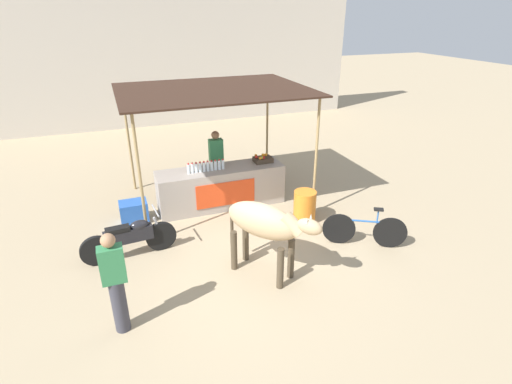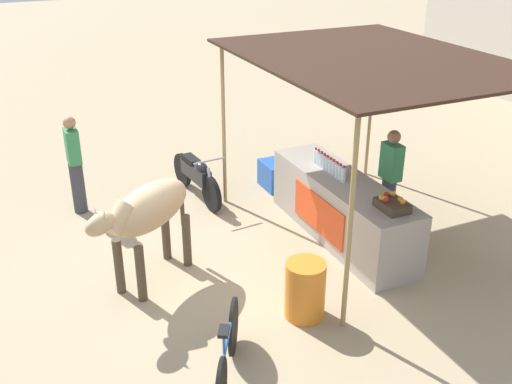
# 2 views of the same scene
# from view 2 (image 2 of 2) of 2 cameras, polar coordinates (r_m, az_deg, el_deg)

# --- Properties ---
(ground_plane) EXTENTS (60.00, 60.00, 0.00)m
(ground_plane) POSITION_cam_2_polar(r_m,az_deg,el_deg) (8.48, -4.81, -7.29)
(ground_plane) COLOR tan
(stall_counter) EXTENTS (3.00, 0.82, 0.96)m
(stall_counter) POSITION_cam_2_polar(r_m,az_deg,el_deg) (9.10, 8.16, -1.59)
(stall_counter) COLOR #9E9389
(stall_counter) RESTS_ON ground
(stall_awning) EXTENTS (4.20, 3.20, 2.75)m
(stall_awning) POSITION_cam_2_polar(r_m,az_deg,el_deg) (8.54, 10.81, 11.85)
(stall_awning) COLOR #382319
(stall_awning) RESTS_ON ground
(water_bottle_row) EXTENTS (0.88, 0.07, 0.25)m
(water_bottle_row) POSITION_cam_2_polar(r_m,az_deg,el_deg) (9.10, 6.97, 2.60)
(water_bottle_row) COLOR silver
(water_bottle_row) RESTS_ON stall_counter
(fruit_crate) EXTENTS (0.44, 0.32, 0.18)m
(fruit_crate) POSITION_cam_2_polar(r_m,az_deg,el_deg) (8.10, 12.82, -1.15)
(fruit_crate) COLOR #3F3326
(fruit_crate) RESTS_ON stall_counter
(vendor_behind_counter) EXTENTS (0.34, 0.22, 1.65)m
(vendor_behind_counter) POSITION_cam_2_polar(r_m,az_deg,el_deg) (9.27, 12.60, 1.07)
(vendor_behind_counter) COLOR #383842
(vendor_behind_counter) RESTS_ON ground
(cooler_box) EXTENTS (0.60, 0.44, 0.48)m
(cooler_box) POSITION_cam_2_polar(r_m,az_deg,el_deg) (10.78, 1.84, 1.64)
(cooler_box) COLOR blue
(cooler_box) RESTS_ON ground
(water_barrel) EXTENTS (0.50, 0.50, 0.74)m
(water_barrel) POSITION_cam_2_polar(r_m,az_deg,el_deg) (7.39, 4.70, -9.27)
(water_barrel) COLOR orange
(water_barrel) RESTS_ON ground
(cow) EXTENTS (1.35, 1.70, 1.44)m
(cow) POSITION_cam_2_polar(r_m,az_deg,el_deg) (7.82, -10.31, -1.90)
(cow) COLOR tan
(cow) RESTS_ON ground
(motorcycle_parked) EXTENTS (1.80, 0.55, 0.90)m
(motorcycle_parked) POSITION_cam_2_polar(r_m,az_deg,el_deg) (10.35, -5.68, 1.62)
(motorcycle_parked) COLOR black
(motorcycle_parked) RESTS_ON ground
(bicycle_leaning) EXTENTS (1.46, 0.85, 0.85)m
(bicycle_leaning) POSITION_cam_2_polar(r_m,az_deg,el_deg) (6.46, -2.73, -15.29)
(bicycle_leaning) COLOR black
(bicycle_leaning) RESTS_ON ground
(passerby_on_street) EXTENTS (0.34, 0.22, 1.65)m
(passerby_on_street) POSITION_cam_2_polar(r_m,az_deg,el_deg) (10.07, -16.86, 2.54)
(passerby_on_street) COLOR #383842
(passerby_on_street) RESTS_ON ground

